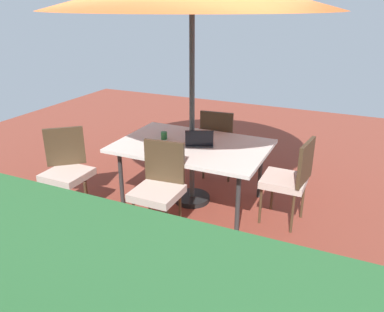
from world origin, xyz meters
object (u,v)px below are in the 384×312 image
chair_north (159,185)px  laptop (199,142)px  chair_west (290,177)px  chair_northeast (67,167)px  cup (164,136)px  chair_south (219,140)px  dining_table (192,148)px

chair_north → laptop: chair_north is taller
chair_west → chair_northeast: bearing=-64.0°
chair_west → laptop: (1.07, -0.00, 0.24)m
chair_northeast → cup: chair_northeast is taller
chair_northeast → chair_south: size_ratio=1.00×
dining_table → chair_south: 0.80m
chair_south → chair_north: bearing=81.7°
chair_south → laptop: size_ratio=2.50×
dining_table → chair_northeast: 1.45m
laptop → cup: (0.48, -0.03, -0.00)m
chair_south → chair_north: size_ratio=1.00×
dining_table → laptop: bearing=173.8°
dining_table → chair_northeast: bearing=34.4°
chair_north → cup: chair_north is taller
chair_south → chair_north: same height
chair_south → chair_northeast: bearing=46.3°
cup → chair_northeast: bearing=46.1°
chair_northeast → chair_west: bearing=-21.3°
dining_table → chair_south: chair_south is taller
dining_table → chair_north: bearing=88.7°
laptop → chair_northeast: bearing=8.5°
chair_north → chair_west: bearing=27.2°
chair_west → dining_table: bearing=-83.4°
dining_table → chair_west: size_ratio=1.79×
chair_north → cup: size_ratio=10.57×
dining_table → chair_northeast: chair_northeast is taller
chair_north → cup: 0.91m
dining_table → cup: 0.40m
chair_northeast → dining_table: bearing=-5.8°
chair_north → laptop: 0.80m
chair_northeast → chair_north: size_ratio=1.00×
chair_west → chair_north: same height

